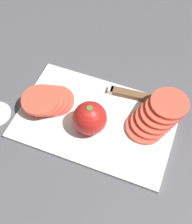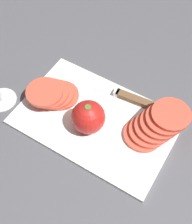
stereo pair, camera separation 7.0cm
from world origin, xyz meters
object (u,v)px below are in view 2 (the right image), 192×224
at_px(knife, 125,96).
at_px(tomato_slice_stack_far, 157,125).
at_px(whole_tomato, 89,117).
at_px(tomato_slice_stack_near, 53,94).

distance_m(knife, tomato_slice_stack_far, 0.12).
bearing_deg(tomato_slice_stack_far, knife, 154.73).
bearing_deg(whole_tomato, tomato_slice_stack_far, 25.96).
xyz_separation_m(whole_tomato, tomato_slice_stack_far, (0.14, 0.07, -0.01)).
height_order(tomato_slice_stack_near, tomato_slice_stack_far, tomato_slice_stack_far).
height_order(knife, tomato_slice_stack_near, tomato_slice_stack_near).
bearing_deg(tomato_slice_stack_far, whole_tomato, -154.04).
bearing_deg(knife, tomato_slice_stack_near, 26.59).
bearing_deg(tomato_slice_stack_near, whole_tomato, -10.46).
bearing_deg(whole_tomato, knife, 73.82).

